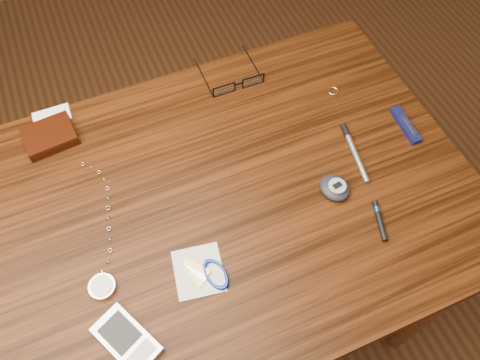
{
  "coord_description": "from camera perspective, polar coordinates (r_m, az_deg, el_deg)",
  "views": [
    {
      "loc": [
        -0.14,
        -0.42,
        1.54
      ],
      "look_at": [
        0.05,
        0.02,
        0.76
      ],
      "focal_mm": 35.0,
      "sensor_mm": 36.0,
      "label": 1
    }
  ],
  "objects": [
    {
      "name": "silver_pen",
      "position": [
        0.99,
        13.57,
        3.85
      ],
      "size": [
        0.04,
        0.15,
        0.01
      ],
      "color": "#B5B5BA",
      "rests_on": "desk"
    },
    {
      "name": "pda_phone",
      "position": [
        0.83,
        -13.67,
        -18.39
      ],
      "size": [
        0.1,
        0.13,
        0.02
      ],
      "color": "silver",
      "rests_on": "desk"
    },
    {
      "name": "pocket_watch",
      "position": [
        0.87,
        -16.44,
        -11.84
      ],
      "size": [
        0.09,
        0.3,
        0.01
      ],
      "color": "#B5B6BA",
      "rests_on": "desk"
    },
    {
      "name": "pedometer",
      "position": [
        0.93,
        11.5,
        -0.91
      ],
      "size": [
        0.06,
        0.07,
        0.03
      ],
      "color": "black",
      "rests_on": "desk"
    },
    {
      "name": "desk",
      "position": [
        1.0,
        -2.38,
        -5.06
      ],
      "size": [
        1.0,
        0.7,
        0.75
      ],
      "color": "#361908",
      "rests_on": "ground"
    },
    {
      "name": "black_blue_pen",
      "position": [
        0.92,
        16.63,
        -4.6
      ],
      "size": [
        0.04,
        0.08,
        0.01
      ],
      "color": "black",
      "rests_on": "desk"
    },
    {
      "name": "ground",
      "position": [
        1.61,
        -1.53,
        -15.38
      ],
      "size": [
        3.8,
        3.8,
        0.0
      ],
      "primitive_type": "plane",
      "color": "#472814",
      "rests_on": "ground"
    },
    {
      "name": "eyeglasses",
      "position": [
        1.07,
        -0.32,
        11.71
      ],
      "size": [
        0.13,
        0.13,
        0.03
      ],
      "color": "black",
      "rests_on": "desk"
    },
    {
      "name": "notepad_keys",
      "position": [
        0.84,
        -3.98,
        -11.2
      ],
      "size": [
        0.11,
        0.11,
        0.01
      ],
      "color": "white",
      "rests_on": "desk"
    },
    {
      "name": "pocket_knife",
      "position": [
        1.06,
        19.54,
        6.33
      ],
      "size": [
        0.03,
        0.1,
        0.01
      ],
      "color": "#0D0F3D",
      "rests_on": "desk"
    },
    {
      "name": "gold_ring",
      "position": [
        1.09,
        11.28,
        10.59
      ],
      "size": [
        0.03,
        0.03,
        0.0
      ],
      "primitive_type": "torus",
      "rotation": [
        0.0,
        0.0,
        -0.16
      ],
      "color": "#EDC678",
      "rests_on": "desk"
    },
    {
      "name": "wallet_and_card",
      "position": [
        1.06,
        -22.2,
        5.06
      ],
      "size": [
        0.11,
        0.13,
        0.02
      ],
      "color": "black",
      "rests_on": "desk"
    }
  ]
}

